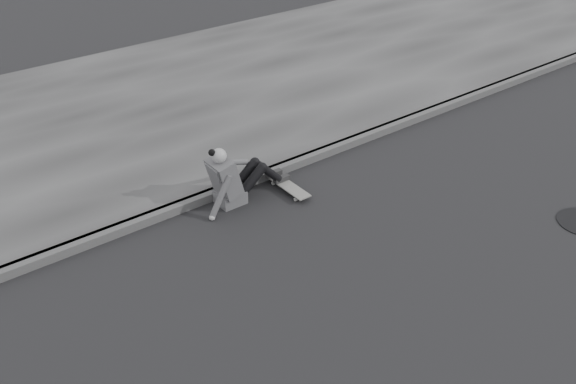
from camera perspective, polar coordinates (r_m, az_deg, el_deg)
name	(u,v)px	position (r m, az deg, el deg)	size (l,w,h in m)	color
ground	(501,210)	(8.98, 18.40, -1.57)	(80.00, 80.00, 0.00)	black
curb	(368,136)	(10.34, 7.10, 4.99)	(24.00, 0.16, 0.12)	#434343
sidewalk	(259,78)	(12.47, -2.57, 10.08)	(24.00, 6.00, 0.12)	#363636
skateboard	(288,187)	(8.89, 0.04, 0.48)	(0.20, 0.78, 0.09)	#979893
seated_woman	(233,178)	(8.56, -4.88, 1.25)	(1.38, 0.46, 0.88)	#4A4A4C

